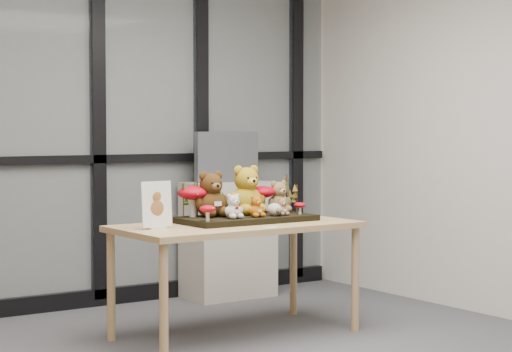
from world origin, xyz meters
TOP-DOWN VIEW (x-y plane):
  - room_shell at (0.00, 0.00)m, footprint 5.00×5.00m
  - glass_partition at (-0.00, 2.47)m, footprint 4.90×0.06m
  - display_table at (0.74, 1.12)m, footprint 1.48×0.76m
  - diorama_tray at (0.85, 1.17)m, footprint 0.85×0.44m
  - bear_pooh_yellow at (0.91, 1.27)m, footprint 0.26×0.24m
  - bear_brown_medium at (0.64, 1.25)m, footprint 0.24×0.22m
  - bear_tan_back at (1.16, 1.26)m, footprint 0.17×0.16m
  - bear_small_yellow at (0.85, 1.07)m, footprint 0.12×0.11m
  - bear_white_bow at (0.69, 1.07)m, footprint 0.13×0.12m
  - bear_beige_small at (1.05, 1.07)m, footprint 0.10×0.09m
  - plush_cream_hedgehog at (0.99, 1.07)m, footprint 0.07×0.06m
  - mushroom_back_left at (0.54, 1.30)m, footprint 0.19×0.19m
  - mushroom_back_right at (1.06, 1.30)m, footprint 0.17×0.17m
  - mushroom_front_left at (0.48, 1.02)m, footprint 0.10×0.10m
  - mushroom_front_right at (1.18, 1.06)m, footprint 0.08×0.08m
  - sprig_green_far_left at (0.46, 1.28)m, footprint 0.05×0.05m
  - sprig_green_mid_left at (0.59, 1.33)m, footprint 0.05×0.05m
  - sprig_dry_far_right at (1.23, 1.27)m, footprint 0.05×0.05m
  - sprig_dry_mid_right at (1.23, 1.16)m, footprint 0.05×0.05m
  - sprig_green_centre at (0.76, 1.34)m, footprint 0.05×0.05m
  - sign_holder at (0.20, 1.13)m, footprint 0.19×0.06m
  - label_card at (0.79, 0.82)m, footprint 0.08×0.03m
  - cabinet at (1.40, 2.24)m, footprint 0.65×0.38m
  - monitor at (1.40, 2.26)m, footprint 0.53×0.06m

SIDE VIEW (x-z plane):
  - cabinet at x=1.40m, z-range 0.00..0.87m
  - display_table at x=0.74m, z-range 0.28..0.97m
  - label_card at x=0.79m, z-range 0.69..0.69m
  - diorama_tray at x=0.85m, z-range 0.69..0.73m
  - mushroom_front_right at x=1.18m, z-range 0.73..0.81m
  - plush_cream_hedgehog at x=0.99m, z-range 0.73..0.81m
  - mushroom_front_left at x=0.48m, z-range 0.73..0.83m
  - bear_beige_small at x=1.05m, z-range 0.73..0.85m
  - bear_small_yellow at x=0.85m, z-range 0.73..0.88m
  - bear_white_bow at x=0.69m, z-range 0.73..0.89m
  - sprig_green_centre at x=0.76m, z-range 0.73..0.90m
  - sign_holder at x=0.20m, z-range 0.68..0.95m
  - sprig_dry_mid_right at x=1.23m, z-range 0.73..0.91m
  - mushroom_back_right at x=1.06m, z-range 0.73..0.92m
  - mushroom_back_left at x=0.54m, z-range 0.73..0.94m
  - sprig_green_far_left at x=0.46m, z-range 0.73..0.94m
  - sprig_green_mid_left at x=0.59m, z-range 0.73..0.94m
  - bear_tan_back at x=1.16m, z-range 0.73..0.95m
  - sprig_dry_far_right at x=1.23m, z-range 0.73..0.97m
  - bear_brown_medium at x=0.64m, z-range 0.73..1.03m
  - bear_pooh_yellow at x=0.91m, z-range 0.73..1.07m
  - monitor at x=1.40m, z-range 0.87..1.24m
  - glass_partition at x=0.00m, z-range 0.03..2.81m
  - room_shell at x=0.00m, z-range -0.82..4.18m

